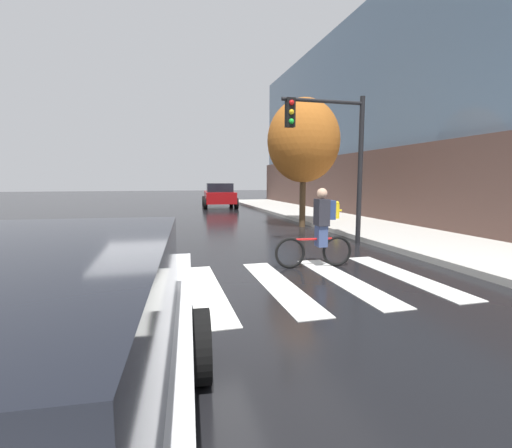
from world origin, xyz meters
TOP-DOWN VIEW (x-y plane):
  - ground_plane at (0.00, 0.00)m, footprint 120.00×120.00m
  - crosswalk_stripes at (0.39, 0.00)m, footprint 8.27×3.31m
  - sedan_mid at (3.49, 18.50)m, footprint 2.55×4.91m
  - cyclist at (2.94, 1.05)m, footprint 1.71×0.38m
  - traffic_light_near at (4.44, 3.43)m, footprint 2.47×0.28m
  - fire_hydrant at (7.26, 8.59)m, footprint 0.33×0.22m
  - street_tree_near at (5.10, 7.37)m, footprint 2.81×2.81m
  - corner_building at (16.82, 12.77)m, footprint 15.81×25.31m

SIDE VIEW (x-z plane):
  - ground_plane at x=0.00m, z-range 0.00..0.00m
  - crosswalk_stripes at x=0.39m, z-range 0.00..0.01m
  - fire_hydrant at x=7.26m, z-range 0.14..0.92m
  - cyclist at x=2.94m, z-range 0.00..1.69m
  - sedan_mid at x=3.49m, z-range 0.03..1.68m
  - traffic_light_near at x=4.44m, z-range 0.76..4.96m
  - street_tree_near at x=5.10m, z-range 0.87..5.87m
  - corner_building at x=16.82m, z-range -0.04..10.03m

